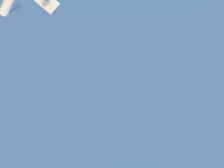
{
  "coord_description": "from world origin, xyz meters",
  "views": [
    {
      "loc": [
        -57.12,
        97.86,
        3.57
      ],
      "look_at": [
        11.58,
        53.93,
        68.23
      ],
      "focal_mm": 31.52,
      "sensor_mm": 36.0,
      "label": 1
    }
  ],
  "objects": [
    {
      "name": "chase_jet_left_wing",
      "position": [
        78.27,
        120.67,
        176.3
      ],
      "size": [
        14.84,
        9.67,
        4.0
      ],
      "rotation": [
        0.0,
        0.0,
        0.46
      ],
      "color": "#38478C"
    }
  ]
}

